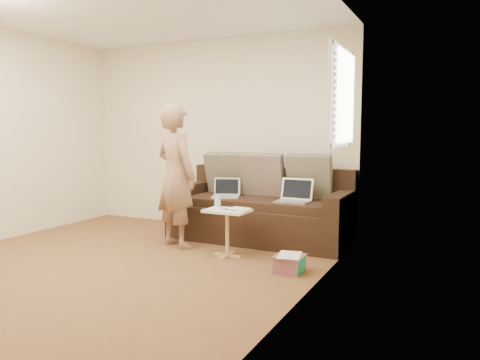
{
  "coord_description": "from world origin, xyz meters",
  "views": [
    {
      "loc": [
        3.12,
        -3.33,
        1.35
      ],
      "look_at": [
        0.8,
        1.4,
        0.78
      ],
      "focal_mm": 34.05,
      "sensor_mm": 36.0,
      "label": 1
    }
  ],
  "objects_px": {
    "side_table": "(227,233)",
    "laptop_silver": "(292,202)",
    "person": "(176,176)",
    "laptop_white": "(225,197)",
    "drinking_glass": "(218,202)",
    "sofa": "(260,206)",
    "striped_box": "(289,263)"
  },
  "relations": [
    {
      "from": "side_table",
      "to": "laptop_silver",
      "type": "bearing_deg",
      "value": 56.19
    },
    {
      "from": "side_table",
      "to": "person",
      "type": "bearing_deg",
      "value": 170.51
    },
    {
      "from": "side_table",
      "to": "laptop_white",
      "type": "bearing_deg",
      "value": 119.29
    },
    {
      "from": "drinking_glass",
      "to": "person",
      "type": "bearing_deg",
      "value": 176.87
    },
    {
      "from": "sofa",
      "to": "drinking_glass",
      "type": "height_order",
      "value": "sofa"
    },
    {
      "from": "side_table",
      "to": "striped_box",
      "type": "distance_m",
      "value": 0.85
    },
    {
      "from": "drinking_glass",
      "to": "striped_box",
      "type": "xyz_separation_m",
      "value": [
        0.97,
        -0.33,
        -0.49
      ]
    },
    {
      "from": "side_table",
      "to": "sofa",
      "type": "bearing_deg",
      "value": 88.92
    },
    {
      "from": "drinking_glass",
      "to": "side_table",
      "type": "bearing_deg",
      "value": -28.67
    },
    {
      "from": "laptop_white",
      "to": "drinking_glass",
      "type": "bearing_deg",
      "value": -89.8
    },
    {
      "from": "sofa",
      "to": "laptop_silver",
      "type": "bearing_deg",
      "value": -15.49
    },
    {
      "from": "laptop_silver",
      "to": "person",
      "type": "distance_m",
      "value": 1.39
    },
    {
      "from": "sofa",
      "to": "laptop_white",
      "type": "distance_m",
      "value": 0.45
    },
    {
      "from": "sofa",
      "to": "striped_box",
      "type": "distance_m",
      "value": 1.38
    },
    {
      "from": "laptop_silver",
      "to": "laptop_white",
      "type": "height_order",
      "value": "laptop_silver"
    },
    {
      "from": "person",
      "to": "drinking_glass",
      "type": "distance_m",
      "value": 0.62
    },
    {
      "from": "sofa",
      "to": "drinking_glass",
      "type": "relative_size",
      "value": 18.33
    },
    {
      "from": "sofa",
      "to": "laptop_white",
      "type": "bearing_deg",
      "value": -163.63
    },
    {
      "from": "laptop_white",
      "to": "striped_box",
      "type": "height_order",
      "value": "laptop_white"
    },
    {
      "from": "sofa",
      "to": "person",
      "type": "xyz_separation_m",
      "value": [
        -0.75,
        -0.73,
        0.41
      ]
    },
    {
      "from": "laptop_white",
      "to": "sofa",
      "type": "bearing_deg",
      "value": -4.08
    },
    {
      "from": "sofa",
      "to": "laptop_white",
      "type": "relative_size",
      "value": 6.62
    },
    {
      "from": "person",
      "to": "sofa",
      "type": "bearing_deg",
      "value": -116.6
    },
    {
      "from": "sofa",
      "to": "side_table",
      "type": "height_order",
      "value": "sofa"
    },
    {
      "from": "side_table",
      "to": "drinking_glass",
      "type": "relative_size",
      "value": 4.27
    },
    {
      "from": "person",
      "to": "striped_box",
      "type": "relative_size",
      "value": 6.15
    },
    {
      "from": "laptop_silver",
      "to": "striped_box",
      "type": "height_order",
      "value": "laptop_silver"
    },
    {
      "from": "laptop_white",
      "to": "laptop_silver",
      "type": "bearing_deg",
      "value": -20.77
    },
    {
      "from": "person",
      "to": "striped_box",
      "type": "distance_m",
      "value": 1.74
    },
    {
      "from": "laptop_white",
      "to": "striped_box",
      "type": "xyz_separation_m",
      "value": [
        1.2,
        -0.96,
        -0.44
      ]
    },
    {
      "from": "person",
      "to": "side_table",
      "type": "height_order",
      "value": "person"
    },
    {
      "from": "person",
      "to": "laptop_white",
      "type": "bearing_deg",
      "value": -99.27
    }
  ]
}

